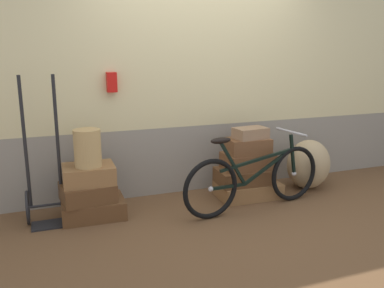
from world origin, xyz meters
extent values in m
cube|color=brown|center=(0.00, 0.00, -0.03)|extent=(9.09, 5.20, 0.06)
cube|color=gray|center=(0.00, 0.85, 0.38)|extent=(7.09, 0.20, 0.76)
cube|color=beige|center=(0.00, 0.85, 1.73)|extent=(7.09, 0.20, 1.95)
cube|color=red|center=(-0.98, 0.71, 1.28)|extent=(0.10, 0.08, 0.20)
cube|color=brown|center=(-1.27, 0.36, 0.09)|extent=(0.61, 0.45, 0.18)
cube|color=brown|center=(-1.32, 0.35, 0.26)|extent=(0.53, 0.45, 0.17)
cube|color=olive|center=(-1.30, 0.37, 0.44)|extent=(0.49, 0.39, 0.18)
cube|color=olive|center=(0.42, 0.33, 0.08)|extent=(0.69, 0.47, 0.17)
cube|color=brown|center=(0.37, 0.33, 0.25)|extent=(0.62, 0.42, 0.16)
cube|color=brown|center=(0.42, 0.35, 0.41)|extent=(0.55, 0.37, 0.18)
cube|color=brown|center=(0.40, 0.32, 0.59)|extent=(0.47, 0.31, 0.17)
cube|color=#937051|center=(0.42, 0.31, 0.73)|extent=(0.37, 0.26, 0.12)
cylinder|color=tan|center=(-1.30, 0.34, 0.70)|extent=(0.25, 0.25, 0.36)
torus|color=black|center=(-1.87, 0.40, 0.16)|extent=(0.03, 0.32, 0.32)
torus|color=black|center=(-1.53, 0.40, 0.16)|extent=(0.03, 0.32, 0.32)
cylinder|color=black|center=(-1.70, 0.40, 0.16)|extent=(0.34, 0.02, 0.02)
cylinder|color=black|center=(-1.84, 0.40, 0.78)|extent=(0.03, 0.11, 1.24)
cylinder|color=black|center=(-1.56, 0.40, 0.78)|extent=(0.03, 0.11, 1.24)
cube|color=black|center=(-1.70, 0.29, 0.01)|extent=(0.30, 0.22, 0.02)
ellipsoid|color=tan|center=(1.22, 0.34, 0.29)|extent=(0.52, 0.44, 0.58)
torus|color=black|center=(-0.21, -0.08, 0.30)|extent=(0.60, 0.13, 0.60)
sphere|color=#B2B2B7|center=(-0.21, -0.08, 0.30)|extent=(0.05, 0.05, 0.05)
torus|color=black|center=(0.83, 0.06, 0.30)|extent=(0.60, 0.13, 0.60)
sphere|color=#B2B2B7|center=(0.83, 0.06, 0.30)|extent=(0.05, 0.05, 0.05)
cube|color=black|center=(0.47, 0.01, 0.43)|extent=(0.58, 0.11, 0.32)
cube|color=black|center=(0.04, -0.05, 0.52)|extent=(0.32, 0.07, 0.48)
cube|color=black|center=(-0.01, -0.05, 0.29)|extent=(0.40, 0.08, 0.04)
cube|color=black|center=(0.33, -0.01, 0.52)|extent=(0.87, 0.15, 0.14)
cube|color=black|center=(0.79, 0.06, 0.52)|extent=(0.11, 0.04, 0.44)
ellipsoid|color=black|center=(-0.10, -0.07, 0.77)|extent=(0.23, 0.12, 0.06)
cylinder|color=#A5A5AD|center=(0.75, 0.05, 0.77)|extent=(0.09, 0.46, 0.02)
camera|label=1|loc=(-1.70, -3.56, 1.64)|focal=38.84mm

